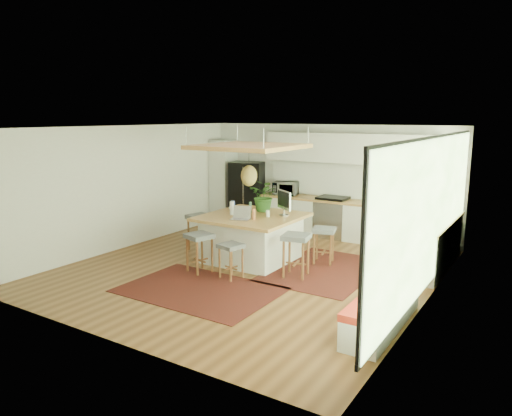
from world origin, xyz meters
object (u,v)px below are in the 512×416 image
Objects in this scene: stool_near_right at (231,260)px; stool_right_front at (296,258)px; stool_left_side at (200,234)px; fridge at (247,191)px; laptop at (240,214)px; island at (252,238)px; stool_near_left at (200,254)px; monitor at (284,203)px; island_plant at (265,199)px; microwave at (286,187)px; stool_right_back at (324,246)px.

stool_right_front is at bearing 37.66° from stool_near_right.
stool_right_front is 2.66m from stool_left_side.
fridge is 4.46× the size of laptop.
island is 2.35× the size of stool_left_side.
stool_right_front is 2.08× the size of laptop.
island reaches higher than stool_near_left.
stool_right_front is 1.35m from monitor.
island_plant is at bearing 90.42° from island.
laptop is 3.17m from microwave.
island reaches higher than stool_near_right.
fridge reaches higher than stool_right_back.
laptop is (-1.31, -1.03, 0.70)m from stool_right_back.
stool_right_front reaches higher than stool_left_side.
laptop reaches higher than stool_right_front.
stool_near_right is at bearing -120.54° from stool_right_back.
laptop is (-0.28, 0.72, 0.70)m from stool_near_right.
microwave is at bearing 121.89° from stool_right_front.
stool_left_side is 2.12m from monitor.
fridge is at bearing 130.65° from island_plant.
monitor reaches higher than stool_near_right.
monitor is at bearing -164.30° from stool_right_back.
stool_right_back is 1.20× the size of microwave.
stool_near_left is at bearing -178.83° from stool_near_right.
stool_right_back is 0.92× the size of stool_left_side.
stool_left_side is (-1.68, 1.20, 0.00)m from stool_near_right.
island_plant is (-1.25, 0.95, 0.83)m from stool_right_front.
island is 2.79m from microwave.
laptop is 0.64× the size of microwave.
stool_near_left is at bearing -134.69° from stool_right_back.
island is at bearing 71.11° from stool_near_left.
stool_left_side is at bearing -168.67° from stool_right_back.
microwave is (-0.27, 3.82, 0.77)m from stool_near_left.
stool_near_right is at bearing -79.60° from island_plant.
stool_near_right is 1.19m from stool_right_front.
stool_right_back is (0.09, 1.02, 0.00)m from stool_right_front.
fridge is 3.60m from laptop.
microwave is at bearing 104.38° from island.
laptop is at bearing -88.20° from island_plant.
island_plant is at bearing 75.32° from laptop.
stool_near_left is 2.47m from stool_right_back.
stool_right_back is 2.76m from stool_left_side.
stool_near_left is 1.24× the size of microwave.
stool_left_side is at bearing -161.11° from island_plant.
stool_right_back is at bearing 3.14° from island_plant.
island_plant is at bearing -160.15° from monitor.
monitor is at bearing 58.25° from stool_near_left.
monitor is 0.84× the size of island_plant.
stool_left_side is at bearing 169.68° from stool_right_front.
monitor is (1.92, 0.32, 0.83)m from stool_left_side.
island_plant reaches higher than laptop.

